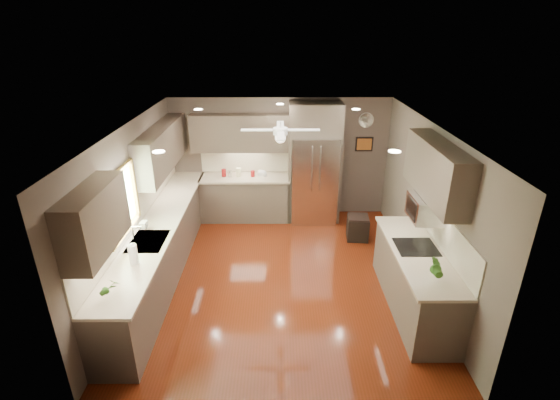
{
  "coord_description": "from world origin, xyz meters",
  "views": [
    {
      "loc": [
        -0.03,
        -5.67,
        3.83
      ],
      "look_at": [
        -0.0,
        0.6,
        1.11
      ],
      "focal_mm": 26.0,
      "sensor_mm": 36.0,
      "label": 1
    }
  ],
  "objects_px": {
    "canister_d": "(253,174)",
    "soap_bottle": "(144,224)",
    "bowl": "(262,175)",
    "canister_a": "(224,173)",
    "canister_c": "(239,172)",
    "potted_plant_left": "(111,287)",
    "refrigerator": "(314,166)",
    "stool": "(358,227)",
    "canister_b": "(230,174)",
    "microwave": "(426,208)",
    "paper_towel": "(133,254)",
    "potted_plant_right": "(436,268)"
  },
  "relations": [
    {
      "from": "canister_a",
      "to": "soap_bottle",
      "type": "distance_m",
      "value": 2.54
    },
    {
      "from": "canister_a",
      "to": "canister_c",
      "type": "xyz_separation_m",
      "value": [
        0.3,
        0.0,
        0.01
      ]
    },
    {
      "from": "canister_d",
      "to": "refrigerator",
      "type": "distance_m",
      "value": 1.28
    },
    {
      "from": "canister_c",
      "to": "refrigerator",
      "type": "distance_m",
      "value": 1.56
    },
    {
      "from": "potted_plant_right",
      "to": "refrigerator",
      "type": "distance_m",
      "value": 3.82
    },
    {
      "from": "soap_bottle",
      "to": "stool",
      "type": "xyz_separation_m",
      "value": [
        3.57,
        1.41,
        -0.81
      ]
    },
    {
      "from": "soap_bottle",
      "to": "potted_plant_right",
      "type": "xyz_separation_m",
      "value": [
        3.97,
        -1.32,
        0.06
      ]
    },
    {
      "from": "potted_plant_right",
      "to": "bowl",
      "type": "relative_size",
      "value": 1.51
    },
    {
      "from": "canister_b",
      "to": "paper_towel",
      "type": "relative_size",
      "value": 0.44
    },
    {
      "from": "canister_d",
      "to": "stool",
      "type": "height_order",
      "value": "canister_d"
    },
    {
      "from": "canister_b",
      "to": "potted_plant_right",
      "type": "distance_m",
      "value": 4.69
    },
    {
      "from": "potted_plant_right",
      "to": "paper_towel",
      "type": "relative_size",
      "value": 1.09
    },
    {
      "from": "canister_b",
      "to": "soap_bottle",
      "type": "bearing_deg",
      "value": -114.08
    },
    {
      "from": "canister_a",
      "to": "microwave",
      "type": "xyz_separation_m",
      "value": [
        3.18,
        -2.77,
        0.46
      ]
    },
    {
      "from": "bowl",
      "to": "microwave",
      "type": "bearing_deg",
      "value": -49.22
    },
    {
      "from": "bowl",
      "to": "refrigerator",
      "type": "bearing_deg",
      "value": -3.79
    },
    {
      "from": "soap_bottle",
      "to": "stool",
      "type": "distance_m",
      "value": 3.92
    },
    {
      "from": "canister_b",
      "to": "potted_plant_left",
      "type": "height_order",
      "value": "potted_plant_left"
    },
    {
      "from": "canister_d",
      "to": "refrigerator",
      "type": "height_order",
      "value": "refrigerator"
    },
    {
      "from": "soap_bottle",
      "to": "microwave",
      "type": "relative_size",
      "value": 0.38
    },
    {
      "from": "stool",
      "to": "paper_towel",
      "type": "xyz_separation_m",
      "value": [
        -3.42,
        -2.37,
        0.84
      ]
    },
    {
      "from": "potted_plant_left",
      "to": "stool",
      "type": "height_order",
      "value": "potted_plant_left"
    },
    {
      "from": "canister_a",
      "to": "canister_c",
      "type": "distance_m",
      "value": 0.3
    },
    {
      "from": "soap_bottle",
      "to": "paper_towel",
      "type": "bearing_deg",
      "value": -81.2
    },
    {
      "from": "canister_a",
      "to": "paper_towel",
      "type": "xyz_separation_m",
      "value": [
        -0.77,
        -3.32,
        0.06
      ]
    },
    {
      "from": "canister_c",
      "to": "potted_plant_left",
      "type": "bearing_deg",
      "value": -105.05
    },
    {
      "from": "bowl",
      "to": "stool",
      "type": "distance_m",
      "value": 2.22
    },
    {
      "from": "canister_c",
      "to": "canister_b",
      "type": "bearing_deg",
      "value": -169.99
    },
    {
      "from": "canister_c",
      "to": "soap_bottle",
      "type": "bearing_deg",
      "value": -117.33
    },
    {
      "from": "canister_d",
      "to": "soap_bottle",
      "type": "bearing_deg",
      "value": -122.72
    },
    {
      "from": "microwave",
      "to": "bowl",
      "type": "bearing_deg",
      "value": 130.78
    },
    {
      "from": "canister_b",
      "to": "microwave",
      "type": "distance_m",
      "value": 4.13
    },
    {
      "from": "canister_a",
      "to": "refrigerator",
      "type": "relative_size",
      "value": 0.06
    },
    {
      "from": "potted_plant_right",
      "to": "microwave",
      "type": "distance_m",
      "value": 1.01
    },
    {
      "from": "canister_d",
      "to": "canister_c",
      "type": "bearing_deg",
      "value": 178.18
    },
    {
      "from": "canister_d",
      "to": "potted_plant_right",
      "type": "distance_m",
      "value": 4.43
    },
    {
      "from": "potted_plant_right",
      "to": "bowl",
      "type": "bearing_deg",
      "value": 121.48
    },
    {
      "from": "microwave",
      "to": "stool",
      "type": "relative_size",
      "value": 1.17
    },
    {
      "from": "soap_bottle",
      "to": "microwave",
      "type": "xyz_separation_m",
      "value": [
        4.1,
        -0.4,
        0.44
      ]
    },
    {
      "from": "refrigerator",
      "to": "paper_towel",
      "type": "bearing_deg",
      "value": -128.84
    },
    {
      "from": "canister_b",
      "to": "microwave",
      "type": "height_order",
      "value": "microwave"
    },
    {
      "from": "stool",
      "to": "paper_towel",
      "type": "height_order",
      "value": "paper_towel"
    },
    {
      "from": "canister_a",
      "to": "canister_c",
      "type": "bearing_deg",
      "value": 0.03
    },
    {
      "from": "canister_d",
      "to": "bowl",
      "type": "distance_m",
      "value": 0.19
    },
    {
      "from": "canister_d",
      "to": "microwave",
      "type": "xyz_separation_m",
      "value": [
        2.59,
        -2.76,
        0.48
      ]
    },
    {
      "from": "canister_d",
      "to": "bowl",
      "type": "xyz_separation_m",
      "value": [
        0.19,
        0.02,
        -0.03
      ]
    },
    {
      "from": "canister_a",
      "to": "potted_plant_right",
      "type": "xyz_separation_m",
      "value": [
        3.05,
        -3.69,
        0.08
      ]
    },
    {
      "from": "soap_bottle",
      "to": "bowl",
      "type": "xyz_separation_m",
      "value": [
        1.7,
        2.38,
        -0.08
      ]
    },
    {
      "from": "potted_plant_right",
      "to": "canister_c",
      "type": "bearing_deg",
      "value": 126.67
    },
    {
      "from": "bowl",
      "to": "paper_towel",
      "type": "height_order",
      "value": "paper_towel"
    }
  ]
}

